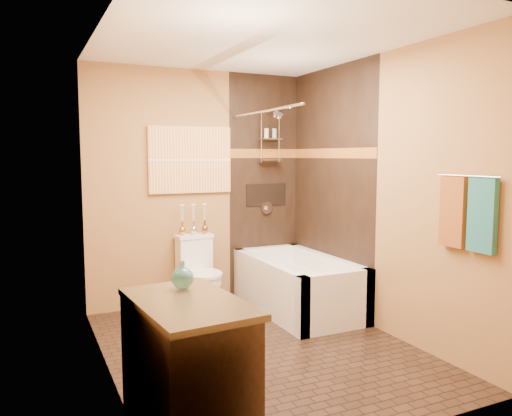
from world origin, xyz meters
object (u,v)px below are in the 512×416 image
bathtub (297,289)px  toilet (199,273)px  sunset_painting (190,160)px  vanity (187,368)px

bathtub → toilet: 1.03m
sunset_painting → bathtub: (0.90, -0.73, -1.33)m
sunset_painting → vanity: 2.85m
sunset_painting → bathtub: bearing=-38.8°
toilet → vanity: bearing=-116.2°
sunset_painting → vanity: size_ratio=0.96×
sunset_painting → vanity: bearing=-108.4°
toilet → bathtub: bearing=-33.3°
sunset_painting → bathtub: 1.76m
vanity → toilet: bearing=64.6°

